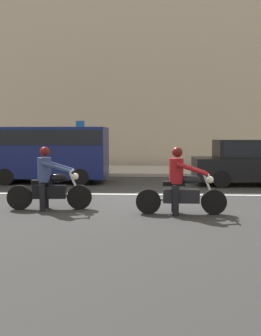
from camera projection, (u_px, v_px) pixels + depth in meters
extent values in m
plane|color=#2C2C2C|center=(151.00, 200.00, 10.48)|extent=(80.00, 80.00, 0.00)
cube|color=#A8A399|center=(150.00, 171.00, 18.43)|extent=(40.00, 4.40, 0.14)
cube|color=#B7A893|center=(150.00, 56.00, 21.21)|extent=(40.00, 1.40, 13.27)
cube|color=silver|center=(167.00, 195.00, 11.35)|extent=(18.00, 0.14, 0.01)
cylinder|color=black|center=(214.00, 202.00, 8.48)|extent=(0.60, 0.12, 0.60)
cylinder|color=black|center=(148.00, 201.00, 8.56)|extent=(0.60, 0.12, 0.60)
cylinder|color=silver|center=(209.00, 188.00, 8.46)|extent=(0.34, 0.06, 0.74)
cube|color=black|center=(181.00, 196.00, 8.51)|extent=(0.86, 0.28, 0.32)
ellipsoid|color=black|center=(191.00, 179.00, 8.46)|extent=(0.48, 0.24, 0.22)
cube|color=black|center=(174.00, 183.00, 8.49)|extent=(0.52, 0.24, 0.10)
cylinder|color=silver|center=(207.00, 174.00, 8.43)|extent=(0.04, 0.70, 0.04)
sphere|color=silver|center=(210.00, 180.00, 8.44)|extent=(0.17, 0.17, 0.17)
cylinder|color=silver|center=(168.00, 200.00, 8.69)|extent=(0.70, 0.07, 0.07)
cylinder|color=black|center=(176.00, 201.00, 8.32)|extent=(0.15, 0.15, 0.72)
cylinder|color=black|center=(174.00, 198.00, 8.72)|extent=(0.15, 0.15, 0.72)
cylinder|color=maroon|center=(176.00, 171.00, 8.46)|extent=(0.34, 0.34, 0.60)
cylinder|color=maroon|center=(193.00, 170.00, 8.22)|extent=(0.75, 0.09, 0.33)
cylinder|color=maroon|center=(190.00, 168.00, 8.66)|extent=(0.75, 0.09, 0.33)
sphere|color=tan|center=(177.00, 153.00, 8.42)|extent=(0.20, 0.20, 0.20)
sphere|color=#510F0F|center=(177.00, 152.00, 8.42)|extent=(0.25, 0.25, 0.25)
cylinder|color=black|center=(79.00, 197.00, 9.08)|extent=(0.64, 0.17, 0.63)
cylinder|color=black|center=(20.00, 197.00, 9.02)|extent=(0.64, 0.17, 0.63)
cylinder|color=silver|center=(75.00, 184.00, 9.04)|extent=(0.35, 0.08, 0.74)
cube|color=black|center=(50.00, 192.00, 9.04)|extent=(0.85, 0.35, 0.32)
ellipsoid|color=black|center=(58.00, 178.00, 9.01)|extent=(0.50, 0.28, 0.22)
cube|color=black|center=(42.00, 182.00, 9.01)|extent=(0.54, 0.28, 0.10)
cylinder|color=silver|center=(72.00, 171.00, 9.01)|extent=(0.10, 0.70, 0.04)
sphere|color=silver|center=(75.00, 176.00, 9.03)|extent=(0.17, 0.17, 0.17)
cylinder|color=silver|center=(39.00, 196.00, 9.20)|extent=(0.70, 0.13, 0.07)
cylinder|color=black|center=(42.00, 197.00, 8.84)|extent=(0.16, 0.16, 0.69)
cylinder|color=black|center=(46.00, 195.00, 9.24)|extent=(0.16, 0.16, 0.69)
cylinder|color=navy|center=(44.00, 170.00, 8.98)|extent=(0.37, 0.37, 0.62)
cylinder|color=navy|center=(57.00, 167.00, 8.77)|extent=(0.73, 0.15, 0.30)
cylinder|color=navy|center=(60.00, 166.00, 9.21)|extent=(0.73, 0.15, 0.30)
sphere|color=tan|center=(45.00, 153.00, 8.94)|extent=(0.20, 0.20, 0.20)
sphere|color=#510F0F|center=(45.00, 152.00, 8.94)|extent=(0.25, 0.25, 0.25)
cube|color=#11194C|center=(49.00, 152.00, 14.20)|extent=(4.61, 1.90, 1.97)
cube|color=black|center=(49.00, 137.00, 14.15)|extent=(4.48, 1.93, 0.56)
cylinder|color=black|center=(85.00, 175.00, 14.22)|extent=(0.64, 1.96, 0.64)
cylinder|color=black|center=(14.00, 174.00, 14.35)|extent=(0.64, 1.96, 0.64)
cube|color=black|center=(255.00, 168.00, 13.51)|extent=(4.65, 1.76, 0.80)
cube|color=black|center=(250.00, 149.00, 13.45)|extent=(2.56, 1.62, 0.68)
cube|color=black|center=(250.00, 149.00, 13.45)|extent=(2.35, 1.65, 0.54)
cylinder|color=black|center=(217.00, 176.00, 13.61)|extent=(0.64, 1.82, 0.64)
cylinder|color=gray|center=(81.00, 145.00, 18.22)|extent=(0.08, 0.08, 2.52)
cube|color=#1959B2|center=(80.00, 125.00, 18.10)|extent=(0.44, 0.03, 0.44)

